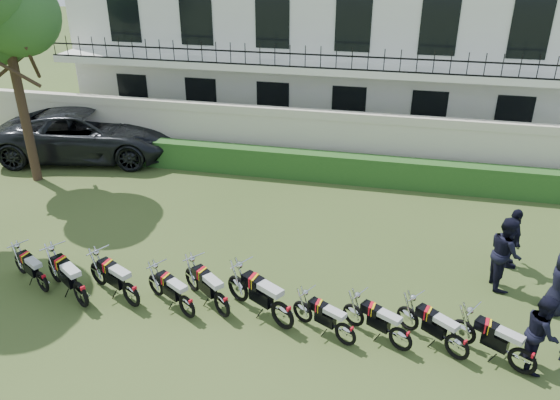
{
  "coord_description": "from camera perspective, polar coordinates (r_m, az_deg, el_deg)",
  "views": [
    {
      "loc": [
        3.36,
        -10.54,
        8.0
      ],
      "look_at": [
        0.5,
        2.33,
        1.48
      ],
      "focal_mm": 35.0,
      "sensor_mm": 36.0,
      "label": 1
    }
  ],
  "objects": [
    {
      "name": "ground",
      "position": [
        13.65,
        -4.22,
        -9.64
      ],
      "size": [
        100.0,
        100.0,
        0.0
      ],
      "primitive_type": "plane",
      "color": "#374D1E",
      "rests_on": "ground"
    },
    {
      "name": "officer_4",
      "position": [
        14.47,
        22.48,
        -5.09
      ],
      "size": [
        0.84,
        1.01,
        1.89
      ],
      "primitive_type": "imported",
      "rotation": [
        0.0,
        0.0,
        1.71
      ],
      "color": "black",
      "rests_on": "ground"
    },
    {
      "name": "officer_3",
      "position": [
        14.1,
        27.24,
        -7.72
      ],
      "size": [
        0.65,
        0.86,
        1.58
      ],
      "primitive_type": "imported",
      "rotation": [
        0.0,
        0.0,
        1.78
      ],
      "color": "black",
      "rests_on": "ground"
    },
    {
      "name": "motorcycle_1",
      "position": [
        13.68,
        -20.18,
        -8.7
      ],
      "size": [
        1.78,
        1.23,
        1.13
      ],
      "rotation": [
        0.0,
        0.0,
        0.99
      ],
      "color": "black",
      "rests_on": "ground"
    },
    {
      "name": "officer_1",
      "position": [
        12.29,
        25.68,
        -12.34
      ],
      "size": [
        0.73,
        0.89,
        1.7
      ],
      "primitive_type": "imported",
      "rotation": [
        0.0,
        0.0,
        1.46
      ],
      "color": "black",
      "rests_on": "ground"
    },
    {
      "name": "perimeter_wall",
      "position": [
        20.04,
        2.16,
        6.38
      ],
      "size": [
        30.0,
        0.35,
        2.3
      ],
      "color": "beige",
      "rests_on": "ground"
    },
    {
      "name": "motorcycle_7",
      "position": [
        12.0,
        12.54,
        -13.5
      ],
      "size": [
        1.57,
        0.94,
        0.96
      ],
      "rotation": [
        0.0,
        0.0,
        1.06
      ],
      "color": "black",
      "rests_on": "ground"
    },
    {
      "name": "officer_5",
      "position": [
        15.42,
        23.12,
        -3.7
      ],
      "size": [
        0.55,
        1.03,
        1.67
      ],
      "primitive_type": "imported",
      "rotation": [
        0.0,
        0.0,
        1.73
      ],
      "color": "black",
      "rests_on": "ground"
    },
    {
      "name": "motorcycle_2",
      "position": [
        13.35,
        -15.35,
        -8.98
      ],
      "size": [
        1.8,
        1.03,
        1.08
      ],
      "rotation": [
        0.0,
        0.0,
        1.08
      ],
      "color": "black",
      "rests_on": "ground"
    },
    {
      "name": "tree_west_near",
      "position": [
        19.94,
        -27.07,
        17.57
      ],
      "size": [
        3.4,
        3.2,
        7.9
      ],
      "color": "#473323",
      "rests_on": "ground"
    },
    {
      "name": "motorcycle_9",
      "position": [
        12.2,
        24.11,
        -14.59
      ],
      "size": [
        1.64,
        1.04,
        1.01
      ],
      "rotation": [
        0.0,
        0.0,
        1.03
      ],
      "color": "black",
      "rests_on": "ground"
    },
    {
      "name": "suv",
      "position": [
        22.5,
        -19.37,
        6.54
      ],
      "size": [
        7.31,
        4.42,
        1.9
      ],
      "primitive_type": "imported",
      "rotation": [
        0.0,
        0.0,
        1.77
      ],
      "color": "black",
      "rests_on": "ground"
    },
    {
      "name": "motorcycle_3",
      "position": [
        12.76,
        -9.74,
        -10.42
      ],
      "size": [
        1.57,
        1.01,
        0.97
      ],
      "rotation": [
        0.0,
        0.0,
        1.02
      ],
      "color": "black",
      "rests_on": "ground"
    },
    {
      "name": "motorcycle_0",
      "position": [
        14.6,
        -23.66,
        -7.4
      ],
      "size": [
        1.55,
        0.94,
        0.95
      ],
      "rotation": [
        0.0,
        0.0,
        1.05
      ],
      "color": "black",
      "rests_on": "ground"
    },
    {
      "name": "motorcycle_8",
      "position": [
        12.08,
        18.1,
        -13.89
      ],
      "size": [
        1.52,
        1.14,
        0.99
      ],
      "rotation": [
        0.0,
        0.0,
        0.94
      ],
      "color": "black",
      "rests_on": "ground"
    },
    {
      "name": "motorcycle_6",
      "position": [
        11.94,
        6.88,
        -13.25
      ],
      "size": [
        1.54,
        0.9,
        0.93
      ],
      "rotation": [
        0.0,
        0.0,
        1.08
      ],
      "color": "black",
      "rests_on": "ground"
    },
    {
      "name": "building",
      "position": [
        25.09,
        4.87,
        16.39
      ],
      "size": [
        20.4,
        9.6,
        7.4
      ],
      "color": "white",
      "rests_on": "ground"
    },
    {
      "name": "motorcycle_4",
      "position": [
        12.66,
        -6.12,
        -10.3
      ],
      "size": [
        1.55,
        1.27,
        1.05
      ],
      "rotation": [
        0.0,
        0.0,
        0.9
      ],
      "color": "black",
      "rests_on": "ground"
    },
    {
      "name": "motorcycle_5",
      "position": [
        12.22,
        0.26,
        -11.33
      ],
      "size": [
        1.88,
        1.2,
        1.16
      ],
      "rotation": [
        0.0,
        0.0,
        1.02
      ],
      "color": "black",
      "rests_on": "ground"
    },
    {
      "name": "hedge",
      "position": [
        19.4,
        4.6,
        3.49
      ],
      "size": [
        18.0,
        0.6,
        1.0
      ],
      "primitive_type": "cube",
      "color": "#1E4E1B",
      "rests_on": "ground"
    }
  ]
}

